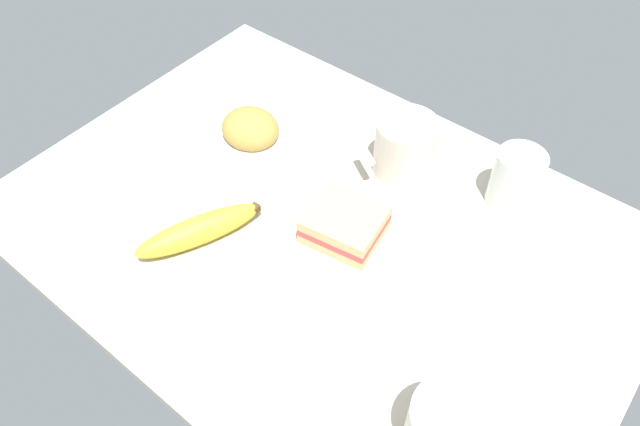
{
  "coord_description": "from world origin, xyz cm",
  "views": [
    {
      "loc": [
        -34.33,
        43.2,
        69.7
      ],
      "look_at": [
        0.0,
        0.0,
        5.0
      ],
      "focal_mm": 33.67,
      "sensor_mm": 36.0,
      "label": 1
    }
  ],
  "objects_px": {
    "plate_of_food": "(251,133)",
    "glass_of_milk": "(515,181)",
    "banana": "(199,230)",
    "sandwich_main": "(345,224)",
    "coffee_mug_milky": "(405,146)"
  },
  "relations": [
    {
      "from": "plate_of_food",
      "to": "glass_of_milk",
      "type": "relative_size",
      "value": 2.0
    },
    {
      "from": "banana",
      "to": "glass_of_milk",
      "type": "bearing_deg",
      "value": -132.1
    },
    {
      "from": "glass_of_milk",
      "to": "banana",
      "type": "distance_m",
      "value": 0.46
    },
    {
      "from": "sandwich_main",
      "to": "banana",
      "type": "relative_size",
      "value": 0.63
    },
    {
      "from": "sandwich_main",
      "to": "glass_of_milk",
      "type": "xyz_separation_m",
      "value": [
        -0.15,
        -0.21,
        0.02
      ]
    },
    {
      "from": "banana",
      "to": "plate_of_food",
      "type": "bearing_deg",
      "value": -67.05
    },
    {
      "from": "plate_of_food",
      "to": "sandwich_main",
      "type": "distance_m",
      "value": 0.25
    },
    {
      "from": "sandwich_main",
      "to": "glass_of_milk",
      "type": "distance_m",
      "value": 0.26
    },
    {
      "from": "coffee_mug_milky",
      "to": "sandwich_main",
      "type": "distance_m",
      "value": 0.17
    },
    {
      "from": "plate_of_food",
      "to": "glass_of_milk",
      "type": "distance_m",
      "value": 0.42
    },
    {
      "from": "glass_of_milk",
      "to": "banana",
      "type": "xyz_separation_m",
      "value": [
        0.31,
        0.34,
        -0.02
      ]
    },
    {
      "from": "plate_of_food",
      "to": "coffee_mug_milky",
      "type": "height_order",
      "value": "coffee_mug_milky"
    },
    {
      "from": "coffee_mug_milky",
      "to": "sandwich_main",
      "type": "xyz_separation_m",
      "value": [
        -0.01,
        0.16,
        -0.03
      ]
    },
    {
      "from": "sandwich_main",
      "to": "coffee_mug_milky",
      "type": "bearing_deg",
      "value": -87.02
    },
    {
      "from": "plate_of_food",
      "to": "coffee_mug_milky",
      "type": "bearing_deg",
      "value": -156.27
    }
  ]
}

